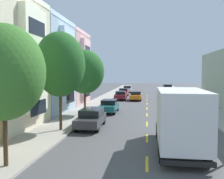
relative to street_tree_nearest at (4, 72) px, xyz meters
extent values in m
plane|color=#4C4C4F|center=(6.40, 24.55, -4.41)|extent=(160.00, 160.00, 0.00)
cube|color=#A39E93|center=(-0.70, 22.55, -4.34)|extent=(3.20, 120.00, 0.14)
cube|color=#A39E93|center=(13.50, 22.55, -4.34)|extent=(3.20, 120.00, 0.14)
cube|color=yellow|center=(6.40, 1.55, -4.41)|extent=(0.14, 2.20, 0.01)
cube|color=yellow|center=(6.40, 6.55, -4.41)|extent=(0.14, 2.20, 0.01)
cube|color=yellow|center=(6.40, 11.55, -4.41)|extent=(0.14, 2.20, 0.01)
cube|color=yellow|center=(6.40, 16.55, -4.41)|extent=(0.14, 2.20, 0.01)
cube|color=yellow|center=(6.40, 21.55, -4.41)|extent=(0.14, 2.20, 0.01)
cube|color=yellow|center=(6.40, 26.55, -4.41)|extent=(0.14, 2.20, 0.01)
cube|color=yellow|center=(6.40, 31.55, -4.41)|extent=(0.14, 2.20, 0.01)
cube|color=yellow|center=(6.40, 36.55, -4.41)|extent=(0.14, 2.20, 0.01)
cube|color=yellow|center=(6.40, 41.55, -4.41)|extent=(0.14, 2.20, 0.01)
cube|color=white|center=(-2.02, 7.70, 0.95)|extent=(0.55, 3.64, 7.75)
cube|color=#1E232D|center=(-1.73, 7.70, -2.62)|extent=(0.04, 2.77, 1.10)
cube|color=#1E232D|center=(-1.73, 7.70, 0.36)|extent=(0.04, 2.77, 1.10)
cube|color=#1E232D|center=(-1.73, 7.70, 3.34)|extent=(0.04, 2.77, 1.10)
cube|color=#9EB7CC|center=(-8.29, 15.99, 0.49)|extent=(11.98, 8.09, 9.81)
cube|color=#CAE7FE|center=(-2.55, 15.99, 5.61)|extent=(0.60, 8.09, 0.44)
cube|color=#CAE7FE|center=(-2.02, 15.99, 0.88)|extent=(0.55, 3.64, 7.65)
cube|color=#1E232D|center=(-1.73, 15.99, -2.65)|extent=(0.04, 2.77, 1.10)
cube|color=#1E232D|center=(-1.73, 15.99, 0.29)|extent=(0.04, 2.77, 1.10)
cube|color=#1E232D|center=(-1.73, 15.99, 3.24)|extent=(0.04, 2.77, 1.10)
cube|color=#CC9E9E|center=(-8.06, 24.28, 0.44)|extent=(11.52, 8.09, 9.70)
cube|color=#FECACA|center=(-2.55, 24.28, 5.51)|extent=(0.60, 8.09, 0.44)
cube|color=#FECACA|center=(-2.02, 24.28, 0.83)|extent=(0.55, 3.64, 7.57)
cube|color=#1E232D|center=(-1.73, 24.28, -2.67)|extent=(0.04, 2.77, 1.10)
cube|color=#1E232D|center=(-1.73, 24.28, 0.24)|extent=(0.04, 2.77, 1.10)
cube|color=#1E232D|center=(-1.73, 24.28, 3.16)|extent=(0.04, 2.77, 1.10)
cylinder|color=#47331E|center=(0.00, 0.00, -2.95)|extent=(0.21, 0.21, 2.65)
ellipsoid|color=#387028|center=(0.00, 0.00, 0.01)|extent=(3.71, 3.71, 4.35)
cylinder|color=#47331E|center=(0.00, 7.64, -2.72)|extent=(0.21, 0.21, 3.10)
ellipsoid|color=#235B23|center=(0.00, 7.64, 0.62)|extent=(3.71, 3.71, 4.80)
cylinder|color=#47331E|center=(0.00, 15.27, -2.92)|extent=(0.20, 0.20, 2.70)
ellipsoid|color=#235B23|center=(0.00, 15.27, 0.12)|extent=(4.04, 4.04, 4.53)
cube|color=white|center=(8.19, 3.18, -2.34)|extent=(2.45, 5.42, 2.84)
cube|color=white|center=(8.22, 7.03, -2.65)|extent=(2.32, 1.92, 2.20)
cube|color=black|center=(8.23, 7.93, -2.17)|extent=(2.02, 0.10, 0.97)
cube|color=black|center=(8.17, 0.56, -3.98)|extent=(2.40, 0.18, 0.24)
cylinder|color=black|center=(9.28, 7.07, -3.93)|extent=(0.29, 0.96, 0.96)
cylinder|color=black|center=(7.16, 7.09, -3.93)|extent=(0.29, 0.96, 0.96)
cylinder|color=black|center=(9.24, 1.67, -3.93)|extent=(0.29, 0.96, 0.96)
cylinder|color=black|center=(7.12, 1.69, -3.93)|extent=(0.29, 0.96, 0.96)
cylinder|color=black|center=(9.25, 2.77, -3.93)|extent=(0.29, 0.96, 0.96)
cylinder|color=black|center=(7.13, 2.79, -3.93)|extent=(0.29, 0.96, 0.96)
cube|color=tan|center=(10.87, 29.55, -3.68)|extent=(2.15, 5.35, 0.80)
cube|color=black|center=(10.84, 30.72, -2.98)|extent=(1.80, 1.64, 0.60)
cylinder|color=black|center=(11.71, 31.38, -4.08)|extent=(0.24, 0.67, 0.66)
cylinder|color=black|center=(9.93, 31.33, -4.08)|extent=(0.24, 0.67, 0.66)
cylinder|color=black|center=(11.81, 27.78, -4.08)|extent=(0.24, 0.67, 0.66)
cylinder|color=black|center=(10.03, 27.73, -4.08)|extent=(0.24, 0.67, 0.66)
cube|color=maroon|center=(2.09, 31.47, -3.78)|extent=(1.92, 4.55, 0.60)
cube|color=black|center=(2.08, 31.69, -3.23)|extent=(1.64, 2.20, 0.50)
cylinder|color=black|center=(1.34, 29.91, -4.08)|extent=(0.24, 0.67, 0.66)
cylinder|color=black|center=(2.92, 29.96, -4.08)|extent=(0.24, 0.67, 0.66)
cylinder|color=black|center=(1.26, 32.97, -4.08)|extent=(0.24, 0.67, 0.66)
cylinder|color=black|center=(2.84, 33.02, -4.08)|extent=(0.24, 0.67, 0.66)
cube|color=#195B60|center=(2.19, 17.52, -3.78)|extent=(1.82, 4.51, 0.60)
cube|color=black|center=(2.19, 17.75, -3.23)|extent=(1.59, 2.17, 0.50)
cylinder|color=black|center=(1.40, 16.00, -4.08)|extent=(0.22, 0.66, 0.66)
cylinder|color=black|center=(2.98, 15.99, -4.08)|extent=(0.22, 0.66, 0.66)
cylinder|color=black|center=(1.41, 19.06, -4.08)|extent=(0.22, 0.66, 0.66)
cylinder|color=black|center=(2.99, 19.05, -4.08)|extent=(0.22, 0.66, 0.66)
cube|color=navy|center=(10.82, 47.37, -3.63)|extent=(2.06, 4.84, 0.90)
cube|color=black|center=(10.82, 47.37, -2.83)|extent=(1.78, 2.82, 0.70)
cylinder|color=black|center=(11.65, 49.02, -4.08)|extent=(0.23, 0.66, 0.66)
cylinder|color=black|center=(9.92, 48.98, -4.08)|extent=(0.23, 0.66, 0.66)
cylinder|color=black|center=(11.72, 45.75, -4.08)|extent=(0.23, 0.66, 0.66)
cylinder|color=black|center=(9.99, 45.72, -4.08)|extent=(0.23, 0.66, 0.66)
cube|color=#AD1E1E|center=(1.92, 38.19, -3.77)|extent=(1.84, 4.04, 0.62)
cube|color=black|center=(1.93, 38.67, -3.19)|extent=(1.57, 1.72, 0.55)
cylinder|color=black|center=(1.13, 36.85, -4.08)|extent=(0.24, 0.67, 0.66)
cylinder|color=black|center=(2.64, 36.81, -4.08)|extent=(0.24, 0.67, 0.66)
cylinder|color=black|center=(1.19, 39.57, -4.08)|extent=(0.24, 0.67, 0.66)
cylinder|color=black|center=(2.71, 39.53, -4.08)|extent=(0.24, 0.67, 0.66)
cube|color=#B2B5BA|center=(10.62, 41.69, -3.77)|extent=(1.94, 4.75, 0.62)
cube|color=black|center=(10.61, 41.32, -3.19)|extent=(1.67, 2.86, 0.55)
cylinder|color=black|center=(11.46, 43.27, -4.08)|extent=(0.24, 0.67, 0.66)
cylinder|color=black|center=(9.86, 43.31, -4.08)|extent=(0.24, 0.67, 0.66)
cylinder|color=black|center=(11.38, 40.08, -4.08)|extent=(0.24, 0.67, 0.66)
cylinder|color=black|center=(9.78, 40.12, -4.08)|extent=(0.24, 0.67, 0.66)
cube|color=black|center=(10.62, 35.93, -3.77)|extent=(1.85, 4.05, 0.62)
cube|color=black|center=(10.63, 35.45, -3.19)|extent=(1.58, 1.72, 0.55)
cylinder|color=black|center=(11.34, 37.31, -4.08)|extent=(0.24, 0.67, 0.66)
cylinder|color=black|center=(9.82, 37.27, -4.08)|extent=(0.24, 0.67, 0.66)
cylinder|color=black|center=(11.41, 34.60, -4.08)|extent=(0.24, 0.67, 0.66)
cylinder|color=black|center=(9.90, 34.55, -4.08)|extent=(0.24, 0.67, 0.66)
cube|color=silver|center=(1.92, 48.37, -3.77)|extent=(1.95, 4.75, 0.62)
cube|color=black|center=(1.91, 48.75, -3.19)|extent=(1.68, 2.86, 0.55)
cylinder|color=black|center=(1.17, 46.76, -4.08)|extent=(0.24, 0.67, 0.66)
cylinder|color=black|center=(2.76, 46.80, -4.08)|extent=(0.24, 0.67, 0.66)
cylinder|color=black|center=(1.08, 49.95, -4.08)|extent=(0.24, 0.67, 0.66)
cylinder|color=black|center=(2.68, 49.99, -4.08)|extent=(0.24, 0.67, 0.66)
cube|color=#333338|center=(1.94, 9.32, -3.77)|extent=(1.90, 4.73, 0.62)
cube|color=black|center=(1.93, 9.69, -3.19)|extent=(1.65, 2.85, 0.55)
cylinder|color=black|center=(1.16, 7.71, -4.08)|extent=(0.23, 0.66, 0.66)
cylinder|color=black|center=(2.76, 7.73, -4.08)|extent=(0.23, 0.66, 0.66)
cylinder|color=black|center=(1.11, 10.90, -4.08)|extent=(0.23, 0.66, 0.66)
cylinder|color=black|center=(2.71, 10.93, -4.08)|extent=(0.23, 0.66, 0.66)
cube|color=orange|center=(4.60, 31.15, -3.78)|extent=(1.80, 4.50, 0.60)
cube|color=black|center=(4.60, 31.37, -3.23)|extent=(1.58, 2.16, 0.50)
cylinder|color=black|center=(3.81, 29.62, -4.08)|extent=(0.22, 0.66, 0.66)
cylinder|color=black|center=(5.39, 29.62, -4.08)|extent=(0.22, 0.66, 0.66)
cylinder|color=black|center=(3.81, 32.68, -4.08)|extent=(0.22, 0.66, 0.66)
cylinder|color=black|center=(5.39, 32.68, -4.08)|extent=(0.22, 0.66, 0.66)
camera|label=1|loc=(6.37, -10.91, -0.04)|focal=41.70mm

